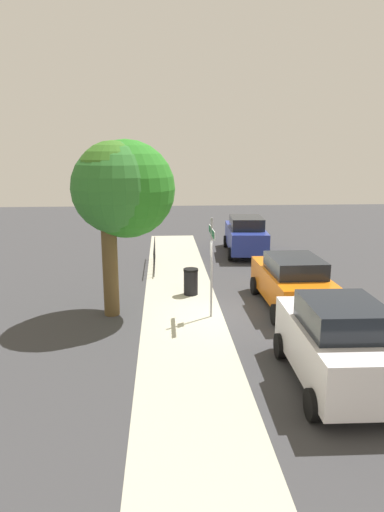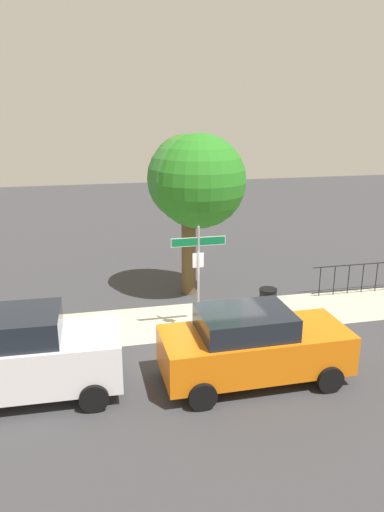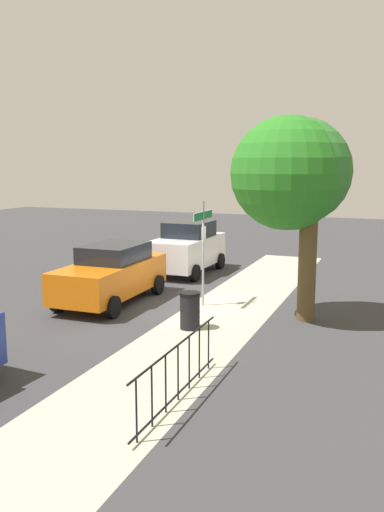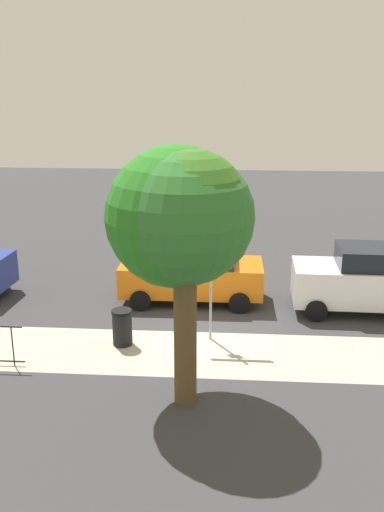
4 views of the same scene
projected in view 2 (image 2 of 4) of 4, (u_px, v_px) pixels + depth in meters
The scene contains 8 objects.
ground_plane at pixel (209, 338), 14.08m from camera, with size 60.00×60.00×0.00m, color #38383A.
sidewalk_strip at pixel (259, 313), 15.72m from camera, with size 24.00×2.60×0.00m, color #AFAD97.
street_sign at pixel (198, 261), 13.77m from camera, with size 1.55×0.07×3.20m.
shade_tree at pixel (193, 179), 15.91m from camera, with size 3.17×3.19×5.55m.
car_white at pixel (28, 355), 11.01m from camera, with size 4.05×2.12×2.04m.
car_orange at pixel (253, 345), 11.68m from camera, with size 4.47×2.07×1.81m.
iron_fence at pixel (363, 277), 17.36m from camera, with size 3.82×0.04×1.07m.
trash_bin at pixel (268, 304), 15.22m from camera, with size 0.55×0.55×0.98m.
Camera 2 is at (-3.27, -12.37, 6.35)m, focal length 34.57 mm.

